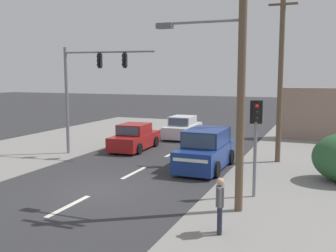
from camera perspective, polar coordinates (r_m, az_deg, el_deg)
name	(u,v)px	position (r m, az deg, el deg)	size (l,w,h in m)	color
ground_plane	(100,190)	(15.73, -9.88, -9.17)	(140.00, 140.00, 0.00)	#303033
lane_dash_near	(69,206)	(14.15, -14.21, -11.17)	(0.20, 2.40, 0.01)	silver
lane_dash_mid	(134,173)	(18.25, -4.91, -6.75)	(0.20, 2.40, 0.01)	silver
lane_dash_far	(173,153)	(22.72, 0.76, -3.92)	(0.20, 2.40, 0.01)	silver
kerb_left_verge	(7,155)	(23.95, -22.32, -3.87)	(8.00, 40.00, 0.02)	gray
utility_pole_foreground_right	(237,70)	(12.72, 9.97, 8.06)	(3.78, 0.30, 8.55)	brown
utility_pole_midground_right	(281,69)	(20.66, 16.05, 7.91)	(1.80, 0.26, 9.02)	brown
traffic_signal_mast	(87,81)	(22.28, -11.65, 6.44)	(5.26, 0.74, 6.00)	slate
pedestal_signal_right_kerb	(256,132)	(14.48, 12.61, -0.87)	(0.43, 0.31, 3.56)	slate
sedan_crossing_left	(135,138)	(23.77, -4.86, -1.73)	(2.01, 4.30, 1.56)	maroon
suv_receding_far	(206,150)	(18.91, 5.50, -3.53)	(2.07, 4.54, 1.90)	navy
sedan_kerbside_parked	(183,128)	(28.14, 2.14, -0.29)	(1.94, 4.27, 1.56)	silver
pedestrian_at_kerb	(220,202)	(11.25, 7.55, -10.94)	(0.29, 0.55, 1.63)	#232838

